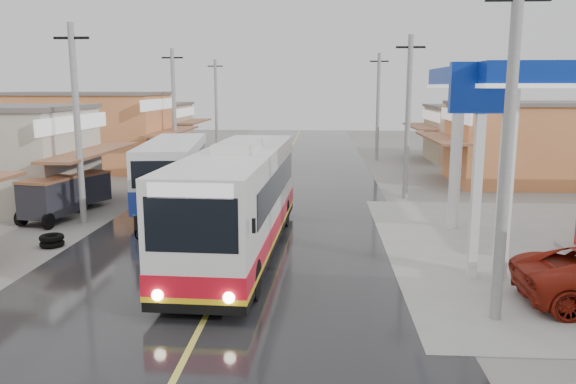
% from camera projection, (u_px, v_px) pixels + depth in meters
% --- Properties ---
extents(ground, '(120.00, 120.00, 0.00)m').
position_uv_depth(ground, '(208.00, 313.00, 13.94)').
color(ground, slate).
rests_on(ground, ground).
extents(road, '(12.00, 90.00, 0.02)m').
position_uv_depth(road, '(267.00, 197.00, 28.66)').
color(road, black).
rests_on(road, ground).
extents(centre_line, '(0.15, 90.00, 0.01)m').
position_uv_depth(centre_line, '(267.00, 196.00, 28.65)').
color(centre_line, '#D8CC4C').
rests_on(centre_line, road).
extents(shopfronts_left, '(11.00, 44.00, 5.20)m').
position_uv_depth(shopfronts_left, '(48.00, 184.00, 32.36)').
color(shopfronts_left, tan).
rests_on(shopfronts_left, ground).
extents(utility_poles_left, '(1.60, 50.00, 8.00)m').
position_uv_depth(utility_poles_left, '(138.00, 192.00, 30.05)').
color(utility_poles_left, gray).
rests_on(utility_poles_left, ground).
extents(utility_poles_right, '(1.60, 36.00, 8.00)m').
position_uv_depth(utility_poles_right, '(405.00, 198.00, 28.25)').
color(utility_poles_right, gray).
rests_on(utility_poles_right, ground).
extents(coach_bus, '(3.13, 12.14, 3.76)m').
position_uv_depth(coach_bus, '(240.00, 200.00, 18.66)').
color(coach_bus, silver).
rests_on(coach_bus, road).
extents(second_bus, '(3.54, 9.26, 3.00)m').
position_uv_depth(second_bus, '(174.00, 171.00, 26.63)').
color(second_bus, silver).
rests_on(second_bus, road).
extents(cyclist, '(0.89, 1.80, 1.86)m').
position_uv_depth(cyclist, '(146.00, 220.00, 21.01)').
color(cyclist, black).
rests_on(cyclist, ground).
extents(tricycle_near, '(2.06, 2.50, 1.64)m').
position_uv_depth(tricycle_near, '(85.00, 188.00, 25.95)').
color(tricycle_near, '#26262D').
rests_on(tricycle_near, ground).
extents(tricycle_far, '(1.99, 2.67, 1.86)m').
position_uv_depth(tricycle_far, '(48.00, 198.00, 22.98)').
color(tricycle_far, '#26262D').
rests_on(tricycle_far, ground).
extents(tyre_stack, '(0.84, 0.84, 0.43)m').
position_uv_depth(tyre_stack, '(52.00, 241.00, 19.68)').
color(tyre_stack, black).
rests_on(tyre_stack, ground).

